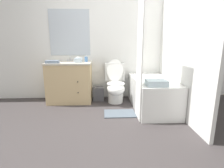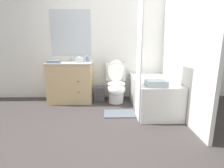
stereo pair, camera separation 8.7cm
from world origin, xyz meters
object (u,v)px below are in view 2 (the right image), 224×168
(vanity_cabinet, at_px, (71,81))
(bath_towel_folded, at_px, (156,83))
(bathtub, at_px, (152,93))
(tissue_box, at_px, (79,60))
(wastebasket, at_px, (99,94))
(hand_towel_folded, at_px, (53,62))
(bath_mat, at_px, (119,114))
(soap_dispenser, at_px, (87,59))
(toilet, at_px, (116,85))
(sink_faucet, at_px, (72,60))

(vanity_cabinet, bearing_deg, bath_towel_folded, -32.22)
(vanity_cabinet, relative_size, bathtub, 0.63)
(vanity_cabinet, distance_m, tissue_box, 0.48)
(vanity_cabinet, bearing_deg, wastebasket, 3.85)
(hand_towel_folded, height_order, bath_mat, hand_towel_folded)
(soap_dispenser, distance_m, bath_towel_folded, 1.58)
(toilet, height_order, bath_towel_folded, toilet)
(toilet, xyz_separation_m, bath_towel_folded, (0.57, -0.88, 0.23))
(bath_mat, bearing_deg, bathtub, 25.84)
(tissue_box, xyz_separation_m, soap_dispenser, (0.15, 0.09, 0.01))
(tissue_box, xyz_separation_m, hand_towel_folded, (-0.48, -0.14, -0.02))
(vanity_cabinet, xyz_separation_m, soap_dispenser, (0.34, 0.07, 0.46))
(hand_towel_folded, bearing_deg, toilet, 3.87)
(vanity_cabinet, bearing_deg, bath_mat, -37.65)
(sink_faucet, height_order, toilet, sink_faucet)
(bathtub, bearing_deg, vanity_cabinet, 164.67)
(vanity_cabinet, relative_size, wastebasket, 3.14)
(vanity_cabinet, xyz_separation_m, tissue_box, (0.19, -0.02, 0.44))
(vanity_cabinet, xyz_separation_m, bathtub, (1.59, -0.44, -0.14))
(toilet, bearing_deg, soap_dispenser, 166.28)
(hand_towel_folded, bearing_deg, soap_dispenser, 19.97)
(sink_faucet, xyz_separation_m, bath_towel_folded, (1.51, -1.15, -0.26))
(bath_towel_folded, relative_size, bath_mat, 0.59)
(wastebasket, xyz_separation_m, soap_dispenser, (-0.24, 0.04, 0.74))
(sink_faucet, bearing_deg, hand_towel_folded, -129.01)
(bathtub, distance_m, soap_dispenser, 1.48)
(tissue_box, bearing_deg, soap_dispenser, 31.17)
(wastebasket, xyz_separation_m, tissue_box, (-0.39, -0.05, 0.72))
(vanity_cabinet, height_order, wastebasket, vanity_cabinet)
(bathtub, height_order, soap_dispenser, soap_dispenser)
(toilet, relative_size, wastebasket, 3.07)
(wastebasket, height_order, bath_towel_folded, bath_towel_folded)
(tissue_box, height_order, bath_towel_folded, tissue_box)
(tissue_box, distance_m, soap_dispenser, 0.17)
(vanity_cabinet, xyz_separation_m, wastebasket, (0.58, 0.04, -0.28))
(vanity_cabinet, relative_size, toilet, 1.02)
(wastebasket, distance_m, bath_mat, 0.88)
(vanity_cabinet, bearing_deg, hand_towel_folded, -151.71)
(wastebasket, relative_size, hand_towel_folded, 1.16)
(toilet, relative_size, bathtub, 0.62)
(vanity_cabinet, distance_m, bath_mat, 1.28)
(toilet, xyz_separation_m, bath_mat, (0.03, -0.67, -0.36))
(bath_mat, bearing_deg, soap_dispenser, 127.25)
(hand_towel_folded, distance_m, bath_towel_folded, 1.98)
(bath_towel_folded, bearing_deg, bathtub, 80.62)
(sink_faucet, xyz_separation_m, soap_dispenser, (0.34, -0.12, 0.02))
(soap_dispenser, bearing_deg, vanity_cabinet, -167.72)
(tissue_box, distance_m, bath_mat, 1.36)
(sink_faucet, relative_size, bathtub, 0.10)
(sink_faucet, bearing_deg, toilet, -16.03)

